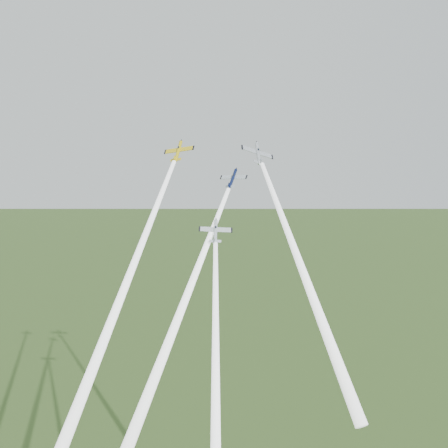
% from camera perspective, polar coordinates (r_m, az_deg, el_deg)
% --- Properties ---
extents(plane_yellow, '(8.54, 8.39, 7.29)m').
position_cam_1_polar(plane_yellow, '(130.79, -4.66, 7.40)').
color(plane_yellow, gold).
extents(smoke_trail_yellow, '(18.47, 47.84, 53.00)m').
position_cam_1_polar(smoke_trail_yellow, '(111.62, -10.44, -7.32)').
color(smoke_trail_yellow, white).
extents(plane_navy, '(8.35, 7.84, 5.93)m').
position_cam_1_polar(plane_navy, '(130.44, 0.90, 4.67)').
color(plane_navy, '#0D153A').
extents(smoke_trail_navy, '(20.31, 40.85, 46.60)m').
position_cam_1_polar(smoke_trail_navy, '(114.37, -4.26, -8.44)').
color(smoke_trail_navy, white).
extents(plane_silver_right, '(8.82, 10.03, 9.15)m').
position_cam_1_polar(plane_silver_right, '(132.34, 3.48, 7.17)').
color(plane_silver_right, '#B2B9C1').
extents(smoke_trail_silver_right, '(19.57, 40.41, 45.88)m').
position_cam_1_polar(smoke_trail_silver_right, '(114.95, 8.21, -5.29)').
color(smoke_trail_silver_right, white).
extents(plane_silver_low, '(7.42, 6.19, 6.40)m').
position_cam_1_polar(plane_silver_low, '(121.13, -0.86, -0.72)').
color(plane_silver_low, silver).
extents(smoke_trail_silver_low, '(4.96, 48.73, 51.81)m').
position_cam_1_polar(smoke_trail_silver_low, '(104.50, -0.85, -17.94)').
color(smoke_trail_silver_low, white).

